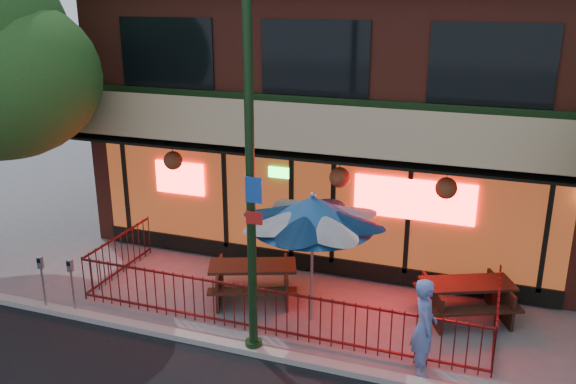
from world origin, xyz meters
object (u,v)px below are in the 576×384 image
pedestrian (424,327)px  parking_meter_near (71,278)px  patio_umbrella (313,212)px  picnic_table_right (466,294)px  parking_meter_far (42,274)px  street_light (251,190)px  picnic_table_left (253,276)px

pedestrian → parking_meter_near: (-7.03, -0.37, -0.07)m
patio_umbrella → picnic_table_right: bearing=21.6°
patio_umbrella → pedestrian: 2.96m
parking_meter_near → parking_meter_far: (-0.67, -0.08, -0.00)m
street_light → patio_umbrella: size_ratio=2.56×
pedestrian → parking_meter_far: 7.71m
street_light → picnic_table_right: 5.16m
picnic_table_left → patio_umbrella: size_ratio=0.82×
picnic_table_right → parking_meter_near: size_ratio=1.85×
picnic_table_right → patio_umbrella: (-2.93, -1.16, 1.82)m
picnic_table_right → parking_meter_far: parking_meter_far is taller
pedestrian → picnic_table_left: bearing=51.1°
patio_umbrella → picnic_table_left: bearing=163.0°
pedestrian → parking_meter_far: pedestrian is taller
parking_meter_near → patio_umbrella: bearing=17.0°
patio_umbrella → parking_meter_far: (-5.34, -1.51, -1.51)m
street_light → picnic_table_right: size_ratio=3.11×
street_light → picnic_table_left: (-0.80, 1.88, -2.63)m
picnic_table_left → parking_meter_near: (-3.20, -1.88, 0.30)m
street_light → pedestrian: size_ratio=3.92×
picnic_table_left → street_light: bearing=-66.9°
street_light → picnic_table_left: street_light is taller
pedestrian → parking_meter_near: pedestrian is taller
picnic_table_right → pedestrian: pedestrian is taller
pedestrian → patio_umbrella: bearing=48.4°
picnic_table_right → patio_umbrella: bearing=-158.4°
picnic_table_left → patio_umbrella: (1.47, -0.45, 1.81)m
street_light → pedestrian: 3.79m
picnic_table_right → parking_meter_far: bearing=-162.1°
street_light → patio_umbrella: street_light is taller
pedestrian → parking_meter_near: size_ratio=1.46×
picnic_table_right → pedestrian: (-0.57, -2.22, 0.38)m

